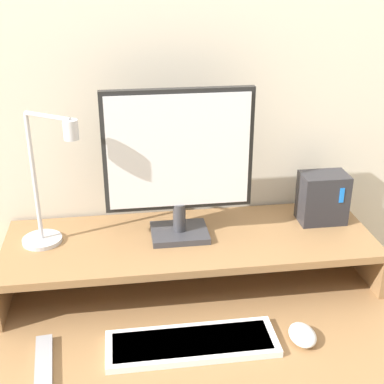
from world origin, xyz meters
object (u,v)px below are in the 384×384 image
object	(u,v)px
mouse	(302,335)
desk_lamp	(48,196)
remote_control	(44,364)
keyboard	(192,343)
monitor	(179,160)
router_dock	(323,198)

from	to	relation	value
mouse	desk_lamp	bearing A→B (deg)	152.37
desk_lamp	remote_control	distance (m)	0.44
mouse	remote_control	size ratio (longest dim) A/B	0.48
keyboard	remote_control	distance (m)	0.35
monitor	router_dock	size ratio (longest dim) A/B	2.81
remote_control	mouse	bearing A→B (deg)	0.36
monitor	keyboard	size ratio (longest dim) A/B	1.02
keyboard	monitor	bearing A→B (deg)	88.50
monitor	keyboard	xyz separation A→B (m)	(-0.01, -0.32, -0.36)
mouse	monitor	bearing A→B (deg)	128.91
monitor	mouse	size ratio (longest dim) A/B	4.61
keyboard	mouse	distance (m)	0.28
router_dock	desk_lamp	bearing A→B (deg)	-177.27
desk_lamp	router_dock	distance (m)	0.80
router_dock	mouse	bearing A→B (deg)	-114.87
router_dock	remote_control	xyz separation A→B (m)	(-0.80, -0.37, -0.21)
router_dock	mouse	world-z (taller)	router_dock
monitor	router_dock	xyz separation A→B (m)	(0.44, 0.03, -0.16)
mouse	router_dock	bearing A→B (deg)	65.13
mouse	remote_control	distance (m)	0.63
monitor	desk_lamp	bearing A→B (deg)	-179.18
desk_lamp	mouse	xyz separation A→B (m)	(0.63, -0.33, -0.27)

